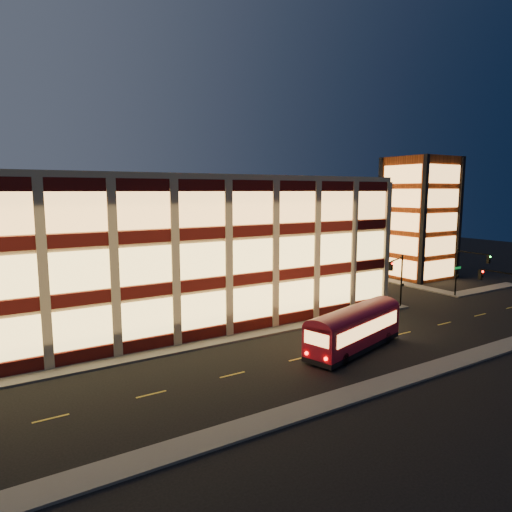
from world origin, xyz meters
TOP-DOWN VIEW (x-y plane):
  - ground at (0.00, 0.00)m, footprint 200.00×200.00m
  - sidewalk_office_south at (-3.00, 1.00)m, footprint 54.00×2.00m
  - sidewalk_office_east at (23.00, 17.00)m, footprint 2.00×30.00m
  - sidewalk_tower_south at (40.00, 1.00)m, footprint 14.00×2.00m
  - sidewalk_tower_west at (34.00, 17.00)m, footprint 2.00×30.00m
  - sidewalk_near at (0.00, -13.00)m, footprint 100.00×2.00m
  - office_building at (-2.91, 16.91)m, footprint 50.45×30.45m
  - stair_tower at (39.95, 11.95)m, footprint 8.60×8.60m
  - traffic_signal_far at (22.21, 0.24)m, footprint 3.79×1.87m
  - traffic_signal_right at (33.50, -0.62)m, footprint 1.20×4.37m
  - traffic_signal_near at (23.50, -11.03)m, footprint 0.32×4.45m
  - trolley_bus at (9.02, -6.80)m, footprint 11.08×5.48m

SIDE VIEW (x-z plane):
  - ground at x=0.00m, z-range 0.00..0.00m
  - sidewalk_office_south at x=-3.00m, z-range 0.00..0.15m
  - sidewalk_office_east at x=23.00m, z-range 0.00..0.15m
  - sidewalk_tower_south at x=40.00m, z-range 0.00..0.15m
  - sidewalk_tower_west at x=34.00m, z-range 0.00..0.15m
  - sidewalk_near at x=0.00m, z-range 0.00..0.15m
  - trolley_bus at x=9.02m, z-range 0.20..3.84m
  - traffic_signal_right at x=33.50m, z-range 1.10..7.10m
  - traffic_signal_far at x=22.21m, z-range 1.11..7.11m
  - traffic_signal_near at x=23.50m, z-range 1.13..7.13m
  - office_building at x=-2.91m, z-range 0.00..14.50m
  - stair_tower at x=39.95m, z-range -0.01..17.99m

